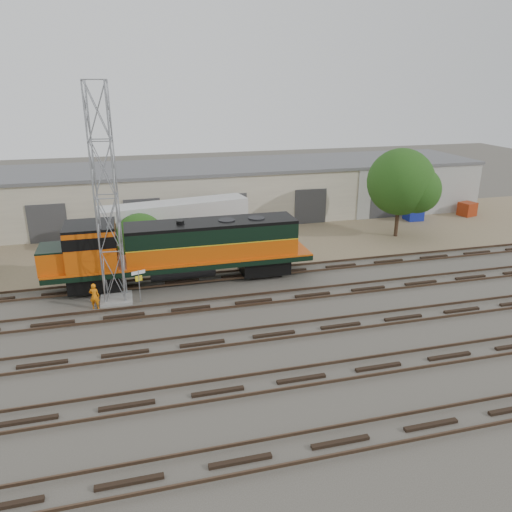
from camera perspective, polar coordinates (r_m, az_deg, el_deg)
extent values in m
plane|color=#47423A|center=(30.56, 0.43, -6.46)|extent=(140.00, 140.00, 0.00)
cube|color=#726047|center=(44.20, -4.68, 1.85)|extent=(80.00, 16.00, 0.02)
cube|color=black|center=(20.99, 9.62, -20.23)|extent=(80.00, 2.40, 0.14)
cube|color=#4C3828|center=(20.38, 10.56, -21.19)|extent=(80.00, 0.08, 0.14)
cube|color=#4C3828|center=(21.42, 8.79, -18.74)|extent=(80.00, 0.08, 0.14)
cube|color=black|center=(24.31, 5.21, -13.80)|extent=(80.00, 2.40, 0.14)
cube|color=#4C3828|center=(23.65, 5.85, -14.47)|extent=(80.00, 0.08, 0.14)
cube|color=#4C3828|center=(24.83, 4.62, -12.62)|extent=(80.00, 0.08, 0.14)
cube|color=black|center=(27.97, 2.06, -8.93)|extent=(80.00, 2.40, 0.14)
cube|color=#4C3828|center=(27.27, 2.52, -9.40)|extent=(80.00, 0.08, 0.14)
cube|color=#4C3828|center=(28.54, 1.62, -8.00)|extent=(80.00, 0.08, 0.14)
cube|color=black|center=(31.84, -0.29, -5.20)|extent=(80.00, 2.40, 0.14)
cube|color=#4C3828|center=(31.13, 0.06, -5.53)|extent=(80.00, 0.08, 0.14)
cube|color=#4C3828|center=(32.45, -0.62, -4.44)|extent=(80.00, 0.08, 0.14)
cube|color=black|center=(35.86, -2.09, -2.29)|extent=(80.00, 2.40, 0.14)
cube|color=#4C3828|center=(35.13, -1.82, -2.51)|extent=(80.00, 0.08, 0.14)
cube|color=#4C3828|center=(36.49, -2.36, -1.66)|extent=(80.00, 0.08, 0.14)
cube|color=beige|center=(51.20, -6.39, 7.14)|extent=(58.00, 10.00, 5.00)
cube|color=#59595B|center=(50.70, -6.50, 10.07)|extent=(58.40, 10.40, 0.30)
cube|color=#999993|center=(54.30, 18.28, 6.99)|extent=(14.00, 0.10, 5.00)
cube|color=#333335|center=(46.45, -22.70, 3.42)|extent=(3.20, 0.12, 3.40)
cube|color=#333335|center=(45.97, -12.81, 4.31)|extent=(3.20, 0.12, 3.40)
cube|color=#333335|center=(46.87, -2.98, 5.07)|extent=(3.20, 0.12, 3.40)
cube|color=#333335|center=(49.08, 6.24, 5.64)|extent=(3.20, 0.12, 3.40)
cube|color=#333335|center=(52.42, 14.49, 6.04)|extent=(3.20, 0.12, 3.40)
cube|color=black|center=(34.94, -17.90, -2.57)|extent=(3.39, 2.54, 1.06)
cube|color=black|center=(36.03, 0.86, -0.91)|extent=(3.39, 2.54, 1.06)
cube|color=black|center=(34.76, -8.43, -0.65)|extent=(18.01, 3.18, 0.37)
cylinder|color=black|center=(34.99, -8.37, -1.67)|extent=(4.45, 1.17, 1.17)
cube|color=#C44A09|center=(34.75, -5.03, 0.92)|extent=(11.66, 2.75, 1.27)
cube|color=black|center=(34.40, -5.08, 2.76)|extent=(11.66, 2.75, 1.06)
cube|color=black|center=(34.22, -5.11, 3.78)|extent=(11.66, 2.75, 0.21)
cube|color=#C44A09|center=(34.19, -18.29, 0.97)|extent=(3.18, 3.18, 2.75)
cube|color=black|center=(33.77, -18.55, 3.32)|extent=(3.18, 3.18, 0.17)
cube|color=#C44A09|center=(34.65, -22.19, -0.38)|extent=(1.70, 2.54, 1.48)
cube|color=gray|center=(33.36, -15.65, -4.72)|extent=(1.98, 1.98, 0.20)
cylinder|color=gray|center=(31.92, -17.83, 6.67)|extent=(0.10, 0.10, 13.20)
cylinder|color=gray|center=(31.87, -15.65, 6.87)|extent=(0.10, 0.10, 13.20)
cylinder|color=gray|center=(30.74, -17.91, 6.20)|extent=(0.10, 0.10, 13.20)
cylinder|color=gray|center=(30.69, -15.65, 6.40)|extent=(0.10, 0.10, 13.20)
cylinder|color=gray|center=(32.33, -13.18, -3.40)|extent=(0.07, 0.07, 2.17)
cube|color=white|center=(31.98, -13.31, -1.85)|extent=(0.85, 0.32, 0.22)
cube|color=yellow|center=(32.12, -13.25, -2.51)|extent=(0.43, 0.18, 0.34)
imported|color=orange|center=(32.26, -17.98, -4.39)|extent=(0.69, 0.54, 1.68)
cube|color=silver|center=(42.45, -9.21, 4.43)|extent=(12.53, 4.49, 2.55)
cube|color=black|center=(44.45, -3.08, 2.62)|extent=(2.63, 2.71, 0.95)
cube|color=black|center=(41.17, -15.05, 0.77)|extent=(0.14, 0.14, 1.23)
cube|color=black|center=(42.95, -15.49, 1.50)|extent=(0.14, 0.14, 1.23)
cube|color=#162599|center=(52.67, 17.57, 4.74)|extent=(1.65, 1.55, 1.50)
cube|color=#942D10|center=(56.33, 22.99, 4.96)|extent=(1.82, 1.75, 1.40)
cylinder|color=#382619|center=(40.60, -12.92, 0.03)|extent=(0.26, 0.26, 0.35)
sphere|color=#1E4012|center=(40.13, -13.08, 2.07)|extent=(3.84, 3.84, 3.84)
sphere|color=#1E4012|center=(39.72, -11.90, 1.39)|extent=(2.69, 2.69, 2.69)
cylinder|color=#382619|center=(46.51, 15.80, 3.92)|extent=(0.34, 0.34, 2.91)
sphere|color=#1E4012|center=(45.73, 16.21, 8.13)|extent=(5.82, 5.82, 5.82)
sphere|color=#1E4012|center=(45.72, 17.95, 7.21)|extent=(4.08, 4.08, 4.08)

